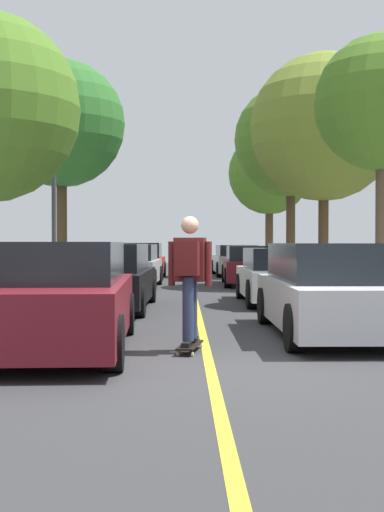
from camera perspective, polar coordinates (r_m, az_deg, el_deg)
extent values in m
plane|color=#353538|center=(8.07, 1.46, -9.11)|extent=(80.00, 80.00, 0.00)
cube|color=gold|center=(12.02, 0.72, -5.71)|extent=(0.12, 39.20, 0.01)
cube|color=maroon|center=(9.19, -11.30, -4.42)|extent=(1.98, 4.53, 0.74)
cube|color=black|center=(9.32, -11.16, -0.45)|extent=(1.70, 2.93, 0.53)
cylinder|color=black|center=(7.61, -6.63, -7.29)|extent=(0.24, 0.65, 0.64)
cylinder|color=black|center=(10.65, -5.52, -4.88)|extent=(0.24, 0.65, 0.64)
cylinder|color=black|center=(10.87, -14.55, -4.79)|extent=(0.24, 0.65, 0.64)
cube|color=black|center=(14.73, -7.31, -2.49)|extent=(1.96, 4.73, 0.65)
cube|color=black|center=(14.63, -7.35, -0.11)|extent=(1.70, 3.05, 0.57)
cylinder|color=black|center=(13.02, -4.45, -3.78)|extent=(0.23, 0.64, 0.64)
cylinder|color=black|center=(13.28, -12.00, -3.71)|extent=(0.23, 0.64, 0.64)
cylinder|color=black|center=(16.29, -3.48, -2.79)|extent=(0.23, 0.64, 0.64)
cylinder|color=black|center=(16.50, -9.55, -2.76)|extent=(0.23, 0.64, 0.64)
cube|color=#B7B7BC|center=(21.83, -5.17, -1.26)|extent=(1.86, 4.15, 0.69)
cube|color=black|center=(21.80, -5.18, 0.31)|extent=(1.61, 2.63, 0.51)
cylinder|color=black|center=(20.42, -3.35, -2.00)|extent=(0.24, 0.65, 0.64)
cylinder|color=black|center=(20.61, -7.81, -1.98)|extent=(0.24, 0.65, 0.64)
cylinder|color=black|center=(23.10, -2.82, -1.64)|extent=(0.24, 0.65, 0.64)
cylinder|color=black|center=(23.27, -6.77, -1.62)|extent=(0.24, 0.65, 0.64)
cube|color=maroon|center=(27.21, -4.30, -0.81)|extent=(1.81, 4.37, 0.67)
cube|color=black|center=(27.10, -4.32, 0.50)|extent=(1.58, 2.53, 0.58)
cylinder|color=black|center=(25.70, -2.70, -1.36)|extent=(0.23, 0.64, 0.64)
cylinder|color=black|center=(25.83, -6.36, -1.35)|extent=(0.23, 0.64, 0.64)
cylinder|color=black|center=(28.65, -2.44, -1.10)|extent=(0.23, 0.64, 0.64)
cylinder|color=black|center=(28.76, -5.73, -1.10)|extent=(0.23, 0.64, 0.64)
cube|color=#B7B7BC|center=(10.64, 11.71, -3.83)|extent=(1.82, 4.50, 0.68)
cube|color=black|center=(10.67, 11.66, -0.47)|extent=(1.59, 3.00, 0.57)
cylinder|color=black|center=(12.04, 6.17, -4.19)|extent=(0.22, 0.64, 0.64)
cylinder|color=black|center=(12.36, 13.95, -4.08)|extent=(0.22, 0.64, 0.64)
cylinder|color=black|center=(9.00, 8.63, -6.00)|extent=(0.22, 0.64, 0.64)
cube|color=white|center=(16.13, 7.42, -2.20)|extent=(1.74, 4.12, 0.64)
cube|color=black|center=(16.12, 7.42, -0.20)|extent=(1.53, 2.52, 0.48)
cylinder|color=black|center=(17.39, 4.14, -2.55)|extent=(0.22, 0.64, 0.64)
cylinder|color=black|center=(17.61, 9.39, -2.51)|extent=(0.22, 0.64, 0.64)
cylinder|color=black|center=(14.69, 5.06, -3.22)|extent=(0.22, 0.64, 0.64)
cylinder|color=black|center=(14.94, 11.25, -3.17)|extent=(0.22, 0.64, 0.64)
cube|color=maroon|center=(23.05, 4.95, -1.17)|extent=(1.91, 4.54, 0.66)
cube|color=black|center=(22.81, 4.99, 0.25)|extent=(1.65, 2.90, 0.49)
cylinder|color=black|center=(24.56, 2.78, -1.47)|extent=(0.24, 0.65, 0.64)
cylinder|color=black|center=(24.66, 6.62, -1.47)|extent=(0.24, 0.65, 0.64)
cylinder|color=black|center=(21.48, 3.03, -1.85)|extent=(0.24, 0.65, 0.64)
cylinder|color=black|center=(21.60, 7.41, -1.84)|extent=(0.24, 0.65, 0.64)
cube|color=#B7B7BC|center=(29.57, 3.68, -0.63)|extent=(1.89, 4.66, 0.70)
cube|color=black|center=(29.32, 3.73, 0.48)|extent=(1.64, 2.74, 0.45)
cylinder|color=black|center=(31.12, 1.85, -0.92)|extent=(0.23, 0.64, 0.64)
cylinder|color=black|center=(31.28, 4.92, -0.92)|extent=(0.23, 0.64, 0.64)
cylinder|color=black|center=(27.90, 2.30, -1.16)|extent=(0.23, 0.64, 0.64)
cylinder|color=black|center=(28.08, 5.71, -1.15)|extent=(0.23, 0.64, 0.64)
cylinder|color=#4C3823|center=(22.21, -10.90, 3.05)|extent=(0.33, 0.33, 4.09)
sphere|color=#2D6B28|center=(22.53, -10.93, 10.88)|extent=(4.07, 4.07, 4.07)
cylinder|color=brown|center=(15.96, 15.71, 2.86)|extent=(0.30, 0.30, 3.58)
sphere|color=#4C7A23|center=(16.26, 15.76, 12.33)|extent=(3.09, 3.09, 3.09)
cylinder|color=#4C3823|center=(22.19, 11.00, 2.82)|extent=(0.33, 0.33, 3.91)
sphere|color=olive|center=(22.49, 11.03, 10.59)|extent=(4.73, 4.73, 4.73)
cylinder|color=#4C3823|center=(28.70, 8.30, 2.54)|extent=(0.38, 0.38, 4.01)
sphere|color=#4C7A23|center=(29.01, 8.32, 9.61)|extent=(4.74, 4.74, 4.74)
cylinder|color=#4C3823|center=(35.68, 6.51, 1.91)|extent=(0.41, 0.41, 3.57)
sphere|color=#4C7A23|center=(35.86, 6.53, 6.93)|extent=(4.28, 4.28, 4.28)
cylinder|color=#B2140F|center=(14.16, 14.81, -3.04)|extent=(0.20, 0.20, 0.55)
sphere|color=#B2140F|center=(14.14, 14.81, -1.68)|extent=(0.18, 0.18, 0.18)
cylinder|color=#38383D|center=(18.37, -11.55, 4.32)|extent=(0.12, 0.12, 4.65)
cube|color=#EAE5C6|center=(18.66, -11.58, 11.84)|extent=(0.36, 0.24, 0.20)
cube|color=black|center=(8.95, -0.17, -7.50)|extent=(0.38, 0.87, 0.02)
cylinder|color=beige|center=(9.30, -0.36, -7.56)|extent=(0.04, 0.06, 0.06)
cylinder|color=beige|center=(9.27, 0.80, -7.59)|extent=(0.04, 0.06, 0.06)
cylinder|color=beige|center=(8.65, -1.22, -8.23)|extent=(0.04, 0.06, 0.06)
cylinder|color=beige|center=(8.61, 0.03, -8.27)|extent=(0.04, 0.06, 0.06)
cube|color=#99999E|center=(9.28, 0.22, -7.34)|extent=(0.11, 0.06, 0.02)
cube|color=#99999E|center=(8.62, -0.59, -7.99)|extent=(0.11, 0.06, 0.02)
cube|color=black|center=(9.15, 0.08, -7.04)|extent=(0.15, 0.27, 0.06)
cube|color=black|center=(8.73, -0.44, -7.44)|extent=(0.15, 0.27, 0.06)
cylinder|color=#283351|center=(9.01, -0.03, -4.34)|extent=(0.18, 0.18, 0.82)
cylinder|color=#283351|center=(8.77, -0.32, -4.49)|extent=(0.18, 0.18, 0.82)
cube|color=#511919|center=(8.85, -0.17, -0.30)|extent=(0.44, 0.29, 0.57)
sphere|color=tan|center=(8.85, -0.17, 2.62)|extent=(0.23, 0.23, 0.23)
cylinder|color=#511919|center=(8.90, -1.72, -0.64)|extent=(0.11, 0.11, 0.58)
cylinder|color=#511919|center=(8.81, 1.39, -0.66)|extent=(0.11, 0.11, 0.58)
cube|color=#4C1414|center=(8.65, -0.42, -0.20)|extent=(0.33, 0.23, 0.44)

